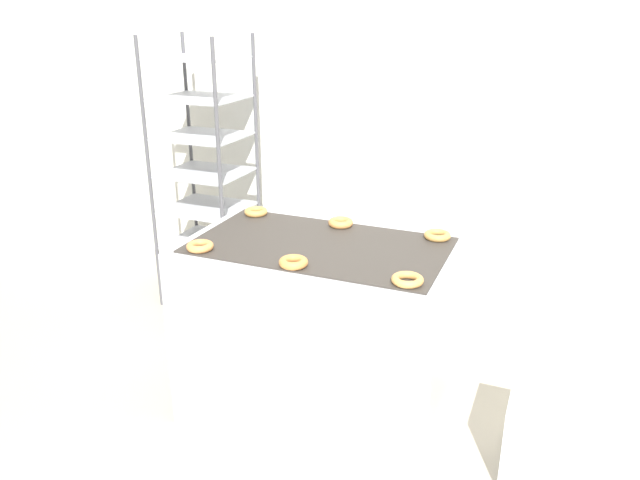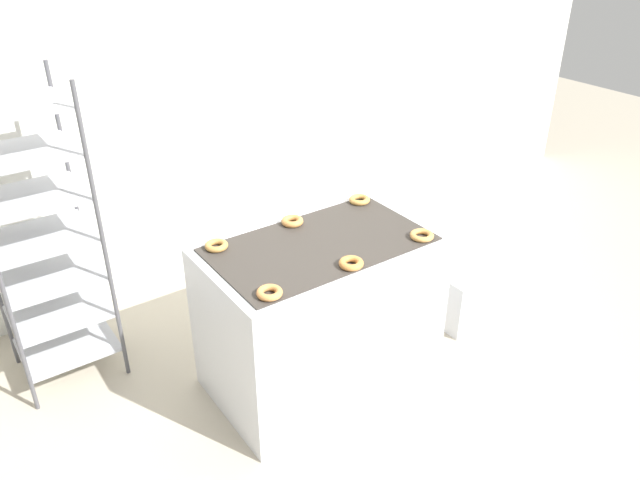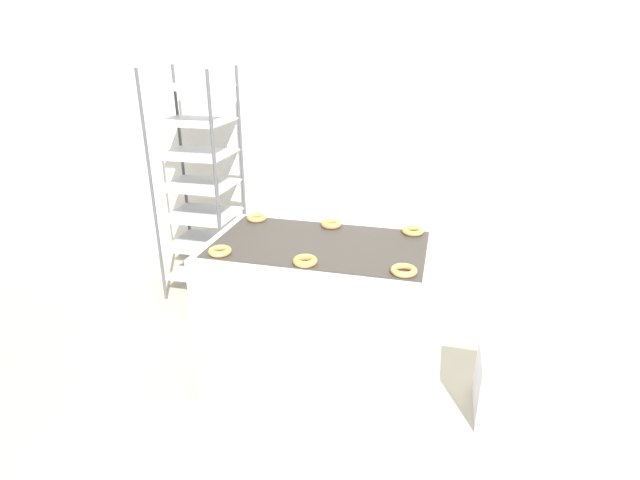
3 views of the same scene
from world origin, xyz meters
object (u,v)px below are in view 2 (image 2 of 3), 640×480
fryer_machine (320,313)px  donut_near_left (270,293)px  donut_far_left (216,246)px  donut_far_right (359,200)px  glaze_bin (457,294)px  donut_far_center (292,221)px  baking_rack_cart (41,238)px  donut_near_right (422,235)px  donut_near_center (351,263)px

fryer_machine → donut_near_left: donut_near_left is taller
donut_far_left → donut_far_right: size_ratio=0.97×
glaze_bin → donut_far_right: 0.99m
fryer_machine → donut_far_center: (-0.00, 0.27, 0.47)m
baking_rack_cart → donut_far_right: (1.66, -0.64, 0.02)m
glaze_bin → donut_far_left: donut_far_left is taller
baking_rack_cart → donut_far_left: size_ratio=14.57×
donut_far_left → donut_far_center: size_ratio=0.98×
donut_near_left → donut_near_right: size_ratio=0.95×
fryer_machine → donut_far_right: 0.72m
baking_rack_cart → donut_near_center: size_ratio=14.21×
donut_far_right → donut_near_right: bearing=-90.0°
donut_near_left → donut_far_left: (-0.00, 0.53, -0.00)m
donut_near_center → glaze_bin: bearing=12.0°
donut_far_center → donut_near_center: bearing=-90.5°
donut_far_right → donut_far_left: bearing=-179.4°
fryer_machine → baking_rack_cart: (-1.18, 0.91, 0.44)m
baking_rack_cart → donut_far_center: size_ratio=14.32×
baking_rack_cart → fryer_machine: bearing=-37.6°
donut_near_right → donut_near_left: bearing=-179.7°
fryer_machine → glaze_bin: size_ratio=3.26×
baking_rack_cart → donut_near_right: baking_rack_cart is taller
fryer_machine → donut_near_right: donut_near_right is taller
fryer_machine → baking_rack_cart: bearing=142.4°
glaze_bin → donut_far_right: size_ratio=3.05×
donut_far_left → donut_far_right: 0.94m
donut_near_center → donut_far_right: donut_near_center is taller
baking_rack_cart → donut_near_center: (1.18, -1.19, 0.02)m
baking_rack_cart → donut_near_left: size_ratio=14.43×
glaze_bin → donut_near_left: (-1.53, -0.22, 0.72)m
baking_rack_cart → donut_far_left: baking_rack_cart is taller
fryer_machine → glaze_bin: fryer_machine is taller
donut_far_left → donut_far_right: same height
glaze_bin → donut_near_center: donut_near_center is taller
glaze_bin → donut_near_center: (-1.07, -0.23, 0.73)m
donut_near_right → donut_far_center: size_ratio=1.04×
donut_near_right → fryer_machine: bearing=151.3°
glaze_bin → donut_near_center: bearing=-168.0°
baking_rack_cart → donut_near_left: (0.72, -1.18, 0.02)m
donut_near_left → donut_far_right: 1.09m
donut_far_right → donut_far_center: bearing=-179.1°
fryer_machine → donut_far_center: size_ratio=10.12×
donut_near_left → donut_far_left: same height
baking_rack_cart → glaze_bin: baking_rack_cart is taller
glaze_bin → donut_near_left: 1.71m
glaze_bin → donut_near_right: size_ratio=2.97×
donut_near_left → donut_far_left: 0.53m
baking_rack_cart → donut_far_left: bearing=-42.1°
fryer_machine → donut_far_left: donut_far_left is taller
donut_near_right → donut_far_right: (0.00, 0.54, 0.00)m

